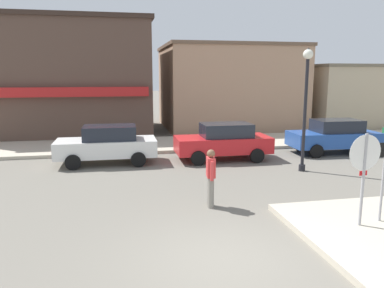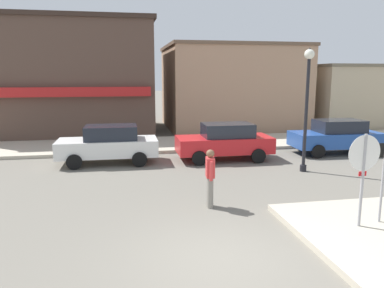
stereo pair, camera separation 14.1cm
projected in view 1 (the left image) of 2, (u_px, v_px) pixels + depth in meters
ground_plane at (227, 260)px, 7.34m from camera, size 160.00×160.00×0.00m
kerb_far at (159, 144)px, 19.15m from camera, size 80.00×4.00×0.15m
stop_sign at (364, 168)px, 8.44m from camera, size 0.82×0.08×2.30m
one_way_sign at (384, 173)px, 8.73m from camera, size 0.60×0.07×2.10m
lamp_post at (306, 92)px, 13.64m from camera, size 0.36×0.36×4.54m
parked_car_nearest at (107, 144)px, 15.23m from camera, size 4.01×1.90×1.56m
parked_car_second at (223, 141)px, 15.92m from camera, size 4.01×1.90×1.56m
parked_car_third at (334, 136)px, 17.27m from camera, size 4.06×1.99×1.56m
pedestrian_crossing_near at (211, 176)px, 10.16m from camera, size 0.26×0.56×1.61m
building_corner_shop at (65, 78)px, 23.22m from camera, size 10.53×8.27×6.79m
building_storefront_left_near at (228, 87)px, 25.78m from camera, size 8.89×7.53×5.52m
building_storefront_left_mid at (350, 96)px, 26.08m from camera, size 6.68×5.16×4.27m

